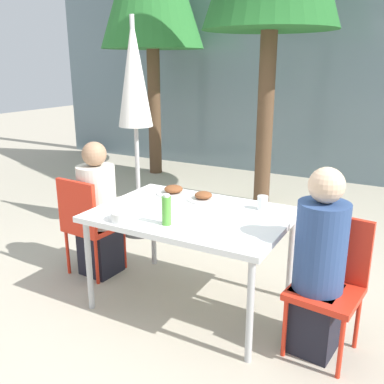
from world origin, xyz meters
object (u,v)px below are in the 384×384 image
Objects in this scene: chair_right at (330,276)px; person_left at (98,213)px; salad_bowl at (124,216)px; drinking_cup at (263,203)px; person_right at (319,267)px; chair_left at (87,220)px; bottle at (167,210)px; closed_umbrella at (134,83)px.

person_left is at bearing 3.85° from chair_right.
drinking_cup is at bearing 41.44° from salad_bowl.
salad_bowl is (-1.31, -0.32, 0.26)m from chair_right.
person_right reaches higher than chair_right.
person_right reaches higher than chair_left.
bottle is at bearing 17.42° from person_right.
bottle is at bearing -47.86° from closed_umbrella.
closed_umbrella is 1.75m from salad_bowl.
salad_bowl is (0.60, -0.42, 0.22)m from person_left.
chair_right is 4.56× the size of salad_bowl.
person_left is 1.01m from bottle.
person_right reaches higher than drinking_cup.
drinking_cup is (1.40, 0.31, 0.28)m from chair_left.
chair_left is at bearing -121.86° from person_left.
person_left is at bearing 158.55° from bottle.
person_left reaches higher than salad_bowl.
closed_umbrella is at bearing 122.40° from salad_bowl.
person_left is 1.34× the size of chair_right.
person_right is 5.68× the size of bottle.
person_right is 6.34× the size of salad_bowl.
salad_bowl is (-0.29, -0.07, -0.07)m from bottle.
chair_left reaches higher than salad_bowl.
chair_left and chair_right have the same top height.
salad_bowl is (-1.25, -0.25, 0.19)m from person_right.
chair_right is 1.10m from bottle.
chair_right is 2.59m from closed_umbrella.
chair_right is at bearing 3.19° from chair_left.
chair_right is (1.97, -0.02, 0.00)m from chair_left.
bottle reaches higher than chair_right.
person_right is (1.91, -0.10, 0.07)m from chair_left.
drinking_cup is at bearing 16.39° from chair_left.
salad_bowl is (-0.74, -0.66, -0.02)m from drinking_cup.
salad_bowl is (0.83, -1.31, -0.80)m from closed_umbrella.
drinking_cup is (-0.51, 0.41, 0.21)m from person_right.
closed_umbrella is at bearing -18.00° from chair_right.
closed_umbrella reaches higher than person_right.
closed_umbrella reaches higher than drinking_cup.
person_left reaches higher than chair_right.
person_left is 1.86m from person_right.
closed_umbrella is at bearing 157.34° from drinking_cup.
salad_bowl is at bearing -23.66° from chair_left.
person_right reaches higher than person_left.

